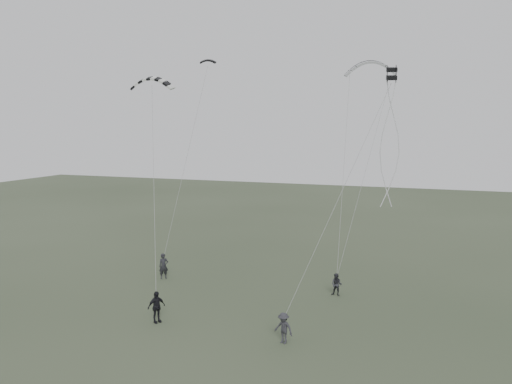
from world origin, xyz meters
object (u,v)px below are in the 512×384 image
(kite_box, at_px, (392,74))
(kite_dark_small, at_px, (208,60))
(flyer_left, at_px, (164,266))
(flyer_far, at_px, (283,328))
(flyer_right, at_px, (337,285))
(kite_striped, at_px, (152,78))
(flyer_center, at_px, (156,307))
(kite_pale_large, at_px, (371,62))

(kite_box, bearing_deg, kite_dark_small, 140.55)
(flyer_left, distance_m, kite_dark_small, 16.51)
(flyer_far, bearing_deg, flyer_right, 98.32)
(flyer_right, relative_size, kite_dark_small, 1.17)
(flyer_right, relative_size, flyer_far, 0.92)
(flyer_far, distance_m, kite_striped, 18.21)
(flyer_right, distance_m, flyer_center, 11.97)
(flyer_left, height_order, kite_box, kite_box)
(kite_pale_large, distance_m, kite_box, 11.68)
(flyer_left, xyz_separation_m, kite_pale_large, (13.54, 9.01, 15.21))
(flyer_right, relative_size, flyer_center, 0.82)
(flyer_far, distance_m, kite_dark_small, 22.99)
(kite_striped, bearing_deg, kite_box, -14.33)
(flyer_center, bearing_deg, kite_pale_large, 1.04)
(kite_pale_large, xyz_separation_m, kite_box, (2.50, -11.22, -2.06))
(kite_dark_small, bearing_deg, kite_box, -44.85)
(kite_dark_small, height_order, kite_box, kite_dark_small)
(kite_dark_small, bearing_deg, flyer_far, -69.35)
(flyer_right, bearing_deg, flyer_center, -128.96)
(flyer_left, bearing_deg, flyer_far, -76.83)
(flyer_left, xyz_separation_m, flyer_center, (3.84, -7.49, -0.02))
(flyer_left, distance_m, flyer_far, 13.85)
(kite_pale_large, height_order, kite_striped, kite_pale_large)
(kite_dark_small, height_order, kite_pale_large, kite_pale_large)
(flyer_center, height_order, kite_striped, kite_striped)
(flyer_right, distance_m, kite_box, 14.00)
(flyer_far, bearing_deg, kite_box, 67.50)
(flyer_right, xyz_separation_m, flyer_far, (-1.26, -8.23, 0.06))
(flyer_far, bearing_deg, kite_striped, 169.43)
(flyer_left, xyz_separation_m, kite_dark_small, (1.17, 5.65, 15.46))
(kite_dark_small, height_order, kite_striped, kite_dark_small)
(flyer_far, xyz_separation_m, kite_box, (4.55, 5.52, 13.27))
(kite_pale_large, bearing_deg, flyer_right, -106.93)
(flyer_right, distance_m, kite_striped, 18.35)
(flyer_left, relative_size, flyer_right, 1.25)
(flyer_left, height_order, kite_dark_small, kite_dark_small)
(kite_dark_small, bearing_deg, kite_striped, -110.75)
(flyer_center, xyz_separation_m, kite_pale_large, (9.70, 16.50, 15.23))
(flyer_center, xyz_separation_m, kite_striped, (-3.17, 5.42, 13.41))
(flyer_right, relative_size, kite_striped, 0.52)
(flyer_center, bearing_deg, kite_box, -35.11)
(flyer_right, bearing_deg, flyer_left, -168.60)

